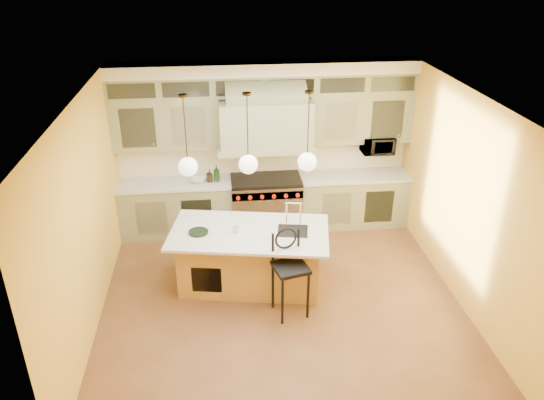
{
  "coord_description": "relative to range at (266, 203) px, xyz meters",
  "views": [
    {
      "loc": [
        -0.8,
        -6.13,
        4.6
      ],
      "look_at": [
        -0.05,
        0.7,
        1.25
      ],
      "focal_mm": 35.0,
      "sensor_mm": 36.0,
      "label": 1
    }
  ],
  "objects": [
    {
      "name": "wall_left",
      "position": [
        -2.5,
        -2.14,
        0.96
      ],
      "size": [
        0.0,
        5.0,
        5.0
      ],
      "primitive_type": "plane",
      "rotation": [
        1.57,
        0.0,
        1.57
      ],
      "color": "gold",
      "rests_on": "ground"
    },
    {
      "name": "oil_bottle_a",
      "position": [
        -0.83,
        0.01,
        0.6
      ],
      "size": [
        0.12,
        0.12,
        0.28
      ],
      "primitive_type": "imported",
      "rotation": [
        0.0,
        0.0,
        0.06
      ],
      "color": "#193414",
      "rests_on": "back_cabinetry"
    },
    {
      "name": "microwave",
      "position": [
        1.95,
        0.11,
        0.96
      ],
      "size": [
        0.54,
        0.37,
        0.3
      ],
      "primitive_type": "imported",
      "color": "black",
      "rests_on": "back_cabinetry"
    },
    {
      "name": "oil_bottle_b",
      "position": [
        -0.96,
        0.01,
        0.56
      ],
      "size": [
        0.11,
        0.11,
        0.21
      ],
      "primitive_type": "imported",
      "rotation": [
        0.0,
        0.0,
        0.17
      ],
      "color": "black",
      "rests_on": "back_cabinetry"
    },
    {
      "name": "back_cabinetry",
      "position": [
        0.0,
        0.09,
        0.94
      ],
      "size": [
        5.0,
        0.77,
        2.9
      ],
      "color": "gray",
      "rests_on": "floor"
    },
    {
      "name": "range",
      "position": [
        0.0,
        0.0,
        0.0
      ],
      "size": [
        1.2,
        0.74,
        0.96
      ],
      "color": "silver",
      "rests_on": "floor"
    },
    {
      "name": "cup",
      "position": [
        -0.6,
        -1.75,
        0.48
      ],
      "size": [
        0.1,
        0.1,
        0.09
      ],
      "primitive_type": "imported",
      "rotation": [
        0.0,
        0.0,
        -0.04
      ],
      "color": "silver",
      "rests_on": "kitchen_island"
    },
    {
      "name": "floor",
      "position": [
        0.0,
        -2.14,
        -0.49
      ],
      "size": [
        5.0,
        5.0,
        0.0
      ],
      "primitive_type": "plane",
      "color": "#55351D",
      "rests_on": "ground"
    },
    {
      "name": "wall_right",
      "position": [
        2.5,
        -2.14,
        0.96
      ],
      "size": [
        0.0,
        5.0,
        5.0
      ],
      "primitive_type": "plane",
      "rotation": [
        1.57,
        0.0,
        -1.57
      ],
      "color": "gold",
      "rests_on": "ground"
    },
    {
      "name": "pendant_center",
      "position": [
        -0.4,
        -1.69,
        1.46
      ],
      "size": [
        0.26,
        0.26,
        1.11
      ],
      "color": "#2D2319",
      "rests_on": "ceiling"
    },
    {
      "name": "pendant_right",
      "position": [
        0.4,
        -1.69,
        1.46
      ],
      "size": [
        0.26,
        0.26,
        1.11
      ],
      "color": "#2D2319",
      "rests_on": "ceiling"
    },
    {
      "name": "wall_front",
      "position": [
        0.0,
        -4.64,
        0.96
      ],
      "size": [
        5.0,
        0.0,
        5.0
      ],
      "primitive_type": "plane",
      "rotation": [
        -1.57,
        0.0,
        0.0
      ],
      "color": "gold",
      "rests_on": "ground"
    },
    {
      "name": "fruit_bowl",
      "position": [
        -1.15,
        0.01,
        0.49
      ],
      "size": [
        0.29,
        0.29,
        0.06
      ],
      "primitive_type": "imported",
      "rotation": [
        0.0,
        0.0,
        -0.17
      ],
      "color": "silver",
      "rests_on": "back_cabinetry"
    },
    {
      "name": "pendant_left",
      "position": [
        -1.2,
        -1.69,
        1.46
      ],
      "size": [
        0.26,
        0.26,
        1.11
      ],
      "color": "#2D2319",
      "rests_on": "ceiling"
    },
    {
      "name": "wall_back",
      "position": [
        0.0,
        0.36,
        0.96
      ],
      "size": [
        5.0,
        0.0,
        5.0
      ],
      "primitive_type": "plane",
      "rotation": [
        1.57,
        0.0,
        0.0
      ],
      "color": "gold",
      "rests_on": "ground"
    },
    {
      "name": "ceiling",
      "position": [
        0.0,
        -2.14,
        2.41
      ],
      "size": [
        5.0,
        5.0,
        0.0
      ],
      "primitive_type": "plane",
      "rotation": [
        3.14,
        0.0,
        0.0
      ],
      "color": "white",
      "rests_on": "wall_back"
    },
    {
      "name": "kitchen_island",
      "position": [
        -0.4,
        -1.7,
        -0.01
      ],
      "size": [
        2.41,
        1.57,
        1.35
      ],
      "rotation": [
        0.0,
        0.0,
        -0.18
      ],
      "color": "#A6703A",
      "rests_on": "floor"
    },
    {
      "name": "counter_stool",
      "position": [
        0.08,
        -2.41,
        0.22
      ],
      "size": [
        0.52,
        0.52,
        1.23
      ],
      "rotation": [
        0.0,
        0.0,
        0.24
      ],
      "color": "black",
      "rests_on": "floor"
    }
  ]
}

